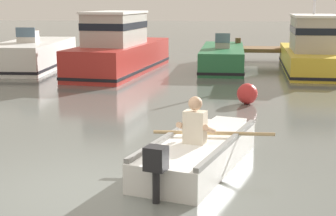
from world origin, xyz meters
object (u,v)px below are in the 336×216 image
Objects in this scene: moored_boat_white at (32,56)px; moored_boat_red at (120,50)px; rowboat_with_person at (199,151)px; mooring_buoy at (247,94)px; moored_boat_green at (223,58)px; moored_boat_yellow at (312,51)px.

moored_boat_red is (3.64, -0.83, 0.33)m from moored_boat_white.
rowboat_with_person is 6.83× the size of mooring_buoy.
moored_boat_green is (7.44, 0.80, -0.11)m from moored_boat_white.
moored_boat_yellow reaches higher than mooring_buoy.
moored_boat_red is 1.24× the size of moored_boat_green.
moored_boat_yellow is (7.12, 0.95, -0.06)m from moored_boat_red.
moored_boat_white is 0.81× the size of moored_boat_red.
moored_boat_yellow is at bearing -11.65° from moored_boat_green.
moored_boat_red is 7.18m from moored_boat_yellow.
mooring_buoy is at bearing 79.10° from rowboat_with_person.
moored_boat_yellow reaches higher than rowboat_with_person.
mooring_buoy is at bearing -112.52° from moored_boat_yellow.
moored_boat_red is at bearing -12.88° from moored_boat_white.
moored_boat_yellow is (3.32, -0.68, 0.38)m from moored_boat_green.
moored_boat_red is at bearing 128.61° from mooring_buoy.
rowboat_with_person is at bearing -72.57° from moored_boat_red.
rowboat_with_person is 0.53× the size of moored_boat_red.
moored_boat_white reaches higher than rowboat_with_person.
rowboat_with_person is at bearing -91.80° from moored_boat_green.
moored_boat_yellow reaches higher than moored_boat_green.
moored_boat_white is at bearing 141.69° from mooring_buoy.
moored_boat_green is 7.20m from mooring_buoy.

